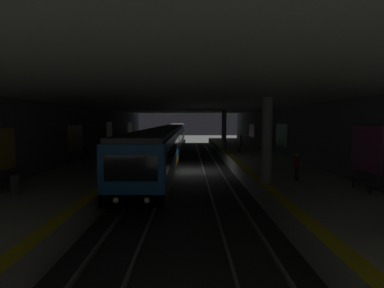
% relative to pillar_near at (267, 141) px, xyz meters
% --- Properties ---
extents(ground_plane, '(120.00, 120.00, 0.00)m').
position_rel_pillar_near_xyz_m(ground_plane, '(9.68, 4.35, -3.33)').
color(ground_plane, '#2D302D').
extents(track_left, '(60.00, 1.53, 0.16)m').
position_rel_pillar_near_xyz_m(track_left, '(9.68, 2.15, -3.25)').
color(track_left, gray).
rests_on(track_left, ground).
extents(track_right, '(60.00, 1.53, 0.16)m').
position_rel_pillar_near_xyz_m(track_right, '(9.68, 6.55, -3.25)').
color(track_right, gray).
rests_on(track_right, ground).
extents(platform_left, '(60.00, 5.30, 1.06)m').
position_rel_pillar_near_xyz_m(platform_left, '(9.68, -2.20, -2.80)').
color(platform_left, beige).
rests_on(platform_left, ground).
extents(platform_right, '(60.00, 5.30, 1.06)m').
position_rel_pillar_near_xyz_m(platform_right, '(9.68, 10.90, -2.80)').
color(platform_right, beige).
rests_on(platform_right, ground).
extents(wall_left, '(60.00, 0.56, 5.60)m').
position_rel_pillar_near_xyz_m(wall_left, '(9.70, -5.10, -0.52)').
color(wall_left, slate).
rests_on(wall_left, ground).
extents(wall_right, '(60.00, 0.56, 5.60)m').
position_rel_pillar_near_xyz_m(wall_right, '(9.73, 13.80, -0.52)').
color(wall_right, slate).
rests_on(wall_right, ground).
extents(ceiling_slab, '(60.00, 19.40, 0.40)m').
position_rel_pillar_near_xyz_m(ceiling_slab, '(9.68, 4.35, 2.47)').
color(ceiling_slab, '#ADAAA3').
rests_on(ceiling_slab, wall_left).
extents(pillar_near, '(0.56, 0.56, 4.55)m').
position_rel_pillar_near_xyz_m(pillar_near, '(0.00, 0.00, 0.00)').
color(pillar_near, gray).
rests_on(pillar_near, platform_left).
extents(pillar_far, '(0.56, 0.56, 4.55)m').
position_rel_pillar_near_xyz_m(pillar_far, '(19.17, 0.00, 0.00)').
color(pillar_far, gray).
rests_on(pillar_far, platform_left).
extents(metro_train, '(53.20, 2.83, 3.49)m').
position_rel_pillar_near_xyz_m(metro_train, '(23.22, 6.55, -1.30)').
color(metro_train, '#19569E').
rests_on(metro_train, track_right).
extents(bench_left_near, '(1.70, 0.47, 0.86)m').
position_rel_pillar_near_xyz_m(bench_left_near, '(-1.76, -4.18, -1.75)').
color(bench_left_near, '#262628').
rests_on(bench_left_near, platform_left).
extents(bench_left_mid, '(1.70, 0.47, 0.86)m').
position_rel_pillar_near_xyz_m(bench_left_mid, '(16.55, -4.18, -1.75)').
color(bench_left_mid, '#262628').
rests_on(bench_left_mid, platform_left).
extents(bench_right_mid, '(1.70, 0.47, 0.86)m').
position_rel_pillar_near_xyz_m(bench_right_mid, '(-1.39, 12.88, -1.75)').
color(bench_right_mid, '#262628').
rests_on(bench_right_mid, platform_right).
extents(bench_right_far, '(1.70, 0.47, 0.86)m').
position_rel_pillar_near_xyz_m(bench_right_far, '(9.30, 12.88, -1.75)').
color(bench_right_far, '#262628').
rests_on(bench_right_far, platform_right).
extents(person_waiting_near, '(0.60, 0.22, 1.54)m').
position_rel_pillar_near_xyz_m(person_waiting_near, '(0.68, -1.88, -1.45)').
color(person_waiting_near, '#353535').
rests_on(person_waiting_near, platform_left).
extents(person_walking_mid, '(0.60, 0.22, 1.64)m').
position_rel_pillar_near_xyz_m(person_walking_mid, '(21.19, -2.41, -1.38)').
color(person_walking_mid, black).
rests_on(person_walking_mid, platform_left).
extents(backpack_on_floor, '(0.30, 0.20, 0.40)m').
position_rel_pillar_near_xyz_m(backpack_on_floor, '(15.02, -1.13, -2.08)').
color(backpack_on_floor, black).
rests_on(backpack_on_floor, platform_left).
extents(trash_bin, '(0.44, 0.44, 0.85)m').
position_rel_pillar_near_xyz_m(trash_bin, '(-2.07, 12.15, -1.85)').
color(trash_bin, '#595B5E').
rests_on(trash_bin, platform_right).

